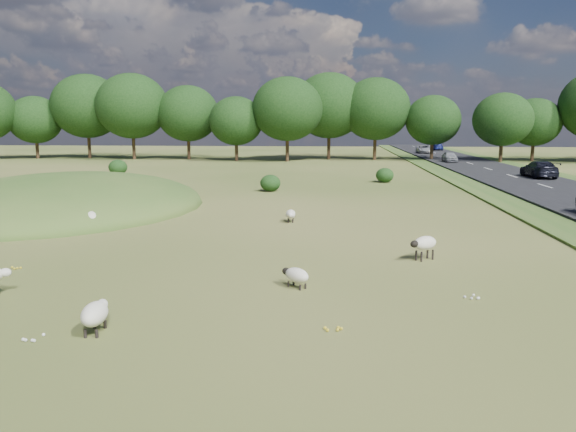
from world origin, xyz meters
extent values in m
plane|color=#355019|center=(0.00, 20.00, 0.00)|extent=(160.00, 160.00, 0.00)
ellipsoid|color=#33561E|center=(-12.00, 12.00, 0.00)|extent=(16.00, 20.00, 4.00)
cube|color=black|center=(20.00, 30.00, 0.12)|extent=(8.00, 150.00, 0.25)
cylinder|color=black|center=(-37.62, 56.23, 1.56)|extent=(0.44, 0.44, 3.12)
ellipsoid|color=black|center=(-37.62, 56.23, 5.38)|extent=(7.28, 7.28, 6.55)
cylinder|color=black|center=(-30.54, 57.35, 2.11)|extent=(0.44, 0.44, 4.21)
ellipsoid|color=black|center=(-30.54, 57.35, 7.25)|extent=(9.83, 9.83, 8.84)
cylinder|color=black|center=(-23.43, 55.54, 2.09)|extent=(0.44, 0.44, 4.18)
ellipsoid|color=black|center=(-23.43, 55.54, 7.20)|extent=(9.75, 9.75, 8.78)
cylinder|color=black|center=(-15.94, 56.24, 1.80)|extent=(0.44, 0.44, 3.61)
ellipsoid|color=black|center=(-15.94, 56.24, 6.21)|extent=(8.41, 8.41, 7.57)
cylinder|color=black|center=(-8.82, 53.43, 1.51)|extent=(0.44, 0.44, 3.02)
ellipsoid|color=black|center=(-8.82, 53.43, 5.20)|extent=(7.04, 7.04, 6.34)
cylinder|color=black|center=(-2.08, 52.98, 1.95)|extent=(0.44, 0.44, 3.90)
ellipsoid|color=black|center=(-2.08, 52.98, 6.71)|extent=(9.09, 9.09, 8.18)
cylinder|color=black|center=(3.25, 57.90, 2.11)|extent=(0.44, 0.44, 4.22)
ellipsoid|color=black|center=(3.25, 57.90, 7.27)|extent=(9.85, 9.85, 8.86)
cylinder|color=black|center=(9.45, 56.94, 1.97)|extent=(0.44, 0.44, 3.94)
ellipsoid|color=black|center=(9.45, 56.94, 6.79)|extent=(9.20, 9.20, 8.28)
cylinder|color=black|center=(16.87, 56.01, 1.54)|extent=(0.44, 0.44, 3.09)
ellipsoid|color=black|center=(16.87, 56.01, 5.32)|extent=(7.20, 7.20, 6.48)
cylinder|color=black|center=(24.77, 52.46, 1.56)|extent=(0.44, 0.44, 3.12)
ellipsoid|color=black|center=(24.77, 52.46, 5.38)|extent=(7.29, 7.29, 6.56)
cylinder|color=black|center=(29.90, 56.26, 1.47)|extent=(0.44, 0.44, 2.93)
ellipsoid|color=black|center=(29.90, 56.26, 5.05)|extent=(6.84, 6.84, 6.16)
ellipsoid|color=black|center=(-0.68, 20.86, 0.61)|extent=(1.50, 1.50, 1.23)
ellipsoid|color=black|center=(8.26, 27.82, 0.61)|extent=(1.50, 1.50, 1.23)
ellipsoid|color=black|center=(-16.90, 32.93, 0.73)|extent=(1.78, 1.78, 1.46)
ellipsoid|color=beige|center=(7.32, 0.56, 0.64)|extent=(1.14, 1.06, 0.52)
ellipsoid|color=black|center=(6.89, 0.21, 0.67)|extent=(0.42, 0.40, 0.26)
cylinder|color=black|center=(7.17, 0.27, 0.19)|extent=(0.07, 0.07, 0.37)
cylinder|color=black|center=(7.01, 0.47, 0.19)|extent=(0.07, 0.07, 0.37)
cylinder|color=black|center=(7.64, 0.64, 0.19)|extent=(0.07, 0.07, 0.37)
cylinder|color=black|center=(7.48, 0.84, 0.19)|extent=(0.07, 0.07, 0.37)
ellipsoid|color=beige|center=(-7.39, 5.26, 0.63)|extent=(0.96, 1.14, 0.52)
ellipsoid|color=black|center=(-7.66, 5.74, 0.66)|extent=(0.37, 0.41, 0.26)
cylinder|color=black|center=(-7.65, 5.46, 0.18)|extent=(0.07, 0.07, 0.37)
cylinder|color=black|center=(-7.43, 5.58, 0.18)|extent=(0.07, 0.07, 0.37)
cylinder|color=black|center=(-7.36, 4.94, 0.18)|extent=(0.07, 0.07, 0.37)
cylinder|color=black|center=(-7.14, 5.06, 0.18)|extent=(0.07, 0.07, 0.37)
ellipsoid|color=silver|center=(-5.59, -4.71, 0.67)|extent=(0.39, 0.34, 0.26)
ellipsoid|color=beige|center=(1.80, 8.12, 0.40)|extent=(0.53, 0.93, 0.47)
ellipsoid|color=silver|center=(1.82, 7.63, 0.44)|extent=(0.24, 0.31, 0.23)
cylinder|color=black|center=(1.92, 7.86, 0.09)|extent=(0.07, 0.07, 0.17)
cylinder|color=black|center=(1.70, 7.85, 0.09)|extent=(0.07, 0.07, 0.17)
cylinder|color=black|center=(1.90, 8.39, 0.09)|extent=(0.07, 0.07, 0.17)
cylinder|color=black|center=(1.67, 8.38, 0.09)|extent=(0.07, 0.07, 0.17)
ellipsoid|color=beige|center=(-1.72, -7.46, 0.48)|extent=(0.66, 1.12, 0.55)
ellipsoid|color=silver|center=(-1.77, -6.88, 0.52)|extent=(0.29, 0.37, 0.28)
cylinder|color=black|center=(-1.88, -7.16, 0.10)|extent=(0.08, 0.08, 0.20)
cylinder|color=black|center=(-1.61, -7.13, 0.10)|extent=(0.08, 0.08, 0.20)
cylinder|color=black|center=(-1.83, -7.78, 0.10)|extent=(0.08, 0.08, 0.20)
cylinder|color=black|center=(-1.56, -7.76, 0.10)|extent=(0.08, 0.08, 0.20)
ellipsoid|color=beige|center=(2.87, -3.33, 0.40)|extent=(0.98, 0.95, 0.46)
ellipsoid|color=black|center=(2.51, -3.01, 0.43)|extent=(0.36, 0.36, 0.23)
cylinder|color=black|center=(2.60, -3.24, 0.08)|extent=(0.06, 0.06, 0.17)
cylinder|color=black|center=(2.75, -3.07, 0.08)|extent=(0.06, 0.06, 0.17)
cylinder|color=black|center=(2.98, -3.59, 0.08)|extent=(0.06, 0.06, 0.17)
cylinder|color=black|center=(3.13, -3.42, 0.08)|extent=(0.06, 0.06, 0.17)
imported|color=navy|center=(21.90, 80.48, 0.87)|extent=(1.73, 4.25, 1.23)
imported|color=#A9ACB1|center=(18.10, 69.95, 0.87)|extent=(2.06, 4.48, 1.24)
imported|color=black|center=(21.90, 30.79, 0.98)|extent=(2.05, 5.03, 1.46)
imported|color=#9EA1A6|center=(18.10, 50.35, 0.88)|extent=(1.49, 3.69, 1.26)
camera|label=1|loc=(3.94, -19.89, 5.00)|focal=35.00mm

